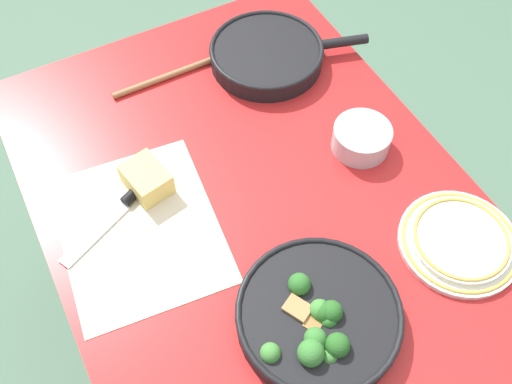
% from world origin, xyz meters
% --- Properties ---
extents(ground_plane, '(14.00, 14.00, 0.00)m').
position_xyz_m(ground_plane, '(0.00, 0.00, 0.00)').
color(ground_plane, '#51755B').
extents(dining_table_red, '(1.18, 0.86, 0.77)m').
position_xyz_m(dining_table_red, '(0.00, 0.00, 0.68)').
color(dining_table_red, red).
rests_on(dining_table_red, ground_plane).
extents(skillet_broccoli, '(0.35, 0.34, 0.08)m').
position_xyz_m(skillet_broccoli, '(0.29, -0.03, 0.80)').
color(skillet_broccoli, black).
rests_on(skillet_broccoli, dining_table_red).
extents(skillet_eggs, '(0.28, 0.39, 0.05)m').
position_xyz_m(skillet_eggs, '(-0.34, 0.21, 0.80)').
color(skillet_eggs, black).
rests_on(skillet_eggs, dining_table_red).
extents(wooden_spoon, '(0.04, 0.39, 0.02)m').
position_xyz_m(wooden_spoon, '(-0.41, 0.07, 0.78)').
color(wooden_spoon, '#996B42').
rests_on(wooden_spoon, dining_table_red).
extents(parchment_sheet, '(0.40, 0.34, 0.00)m').
position_xyz_m(parchment_sheet, '(-0.04, -0.24, 0.78)').
color(parchment_sheet, beige).
rests_on(parchment_sheet, dining_table_red).
extents(grater_knife, '(0.13, 0.24, 0.02)m').
position_xyz_m(grater_knife, '(-0.11, -0.25, 0.78)').
color(grater_knife, silver).
rests_on(grater_knife, dining_table_red).
extents(cheese_block, '(0.11, 0.09, 0.06)m').
position_xyz_m(cheese_block, '(-0.13, -0.19, 0.80)').
color(cheese_block, '#EACC66').
rests_on(cheese_block, dining_table_red).
extents(dinner_plate_stack, '(0.24, 0.24, 0.03)m').
position_xyz_m(dinner_plate_stack, '(0.29, 0.30, 0.79)').
color(dinner_plate_stack, silver).
rests_on(dinner_plate_stack, dining_table_red).
extents(prep_bowl_steel, '(0.13, 0.13, 0.06)m').
position_xyz_m(prep_bowl_steel, '(-0.01, 0.27, 0.80)').
color(prep_bowl_steel, '#B7B7BC').
rests_on(prep_bowl_steel, dining_table_red).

